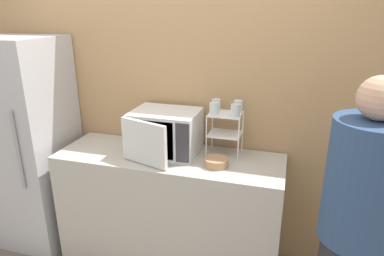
% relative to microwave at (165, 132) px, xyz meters
% --- Properties ---
extents(wall_back, '(8.00, 0.06, 2.60)m').
position_rel_microwave_xyz_m(wall_back, '(0.05, 0.27, 0.20)').
color(wall_back, tan).
rests_on(wall_back, ground_plane).
extents(counter, '(1.72, 0.58, 0.93)m').
position_rel_microwave_xyz_m(counter, '(0.05, -0.05, -0.63)').
color(counter, '#B7B2A8').
rests_on(counter, ground_plane).
extents(microwave, '(0.50, 0.52, 0.33)m').
position_rel_microwave_xyz_m(microwave, '(0.00, 0.00, 0.00)').
color(microwave, silver).
rests_on(microwave, counter).
extents(dish_rack, '(0.25, 0.20, 0.32)m').
position_rel_microwave_xyz_m(dish_rack, '(0.44, 0.10, 0.07)').
color(dish_rack, white).
rests_on(dish_rack, counter).
extents(glass_front_left, '(0.07, 0.07, 0.09)m').
position_rel_microwave_xyz_m(glass_front_left, '(0.37, 0.04, 0.21)').
color(glass_front_left, silver).
rests_on(glass_front_left, dish_rack).
extents(glass_back_right, '(0.07, 0.07, 0.09)m').
position_rel_microwave_xyz_m(glass_back_right, '(0.53, 0.16, 0.21)').
color(glass_back_right, silver).
rests_on(glass_back_right, dish_rack).
extents(glass_front_right, '(0.07, 0.07, 0.09)m').
position_rel_microwave_xyz_m(glass_front_right, '(0.52, 0.04, 0.21)').
color(glass_front_right, silver).
rests_on(glass_front_right, dish_rack).
extents(glass_back_left, '(0.07, 0.07, 0.09)m').
position_rel_microwave_xyz_m(glass_back_left, '(0.36, 0.15, 0.21)').
color(glass_back_left, silver).
rests_on(glass_back_left, dish_rack).
extents(bowl, '(0.17, 0.17, 0.06)m').
position_rel_microwave_xyz_m(bowl, '(0.43, -0.12, -0.14)').
color(bowl, '#AD7F56').
rests_on(bowl, counter).
extents(person, '(0.41, 0.41, 1.68)m').
position_rel_microwave_xyz_m(person, '(1.31, -0.45, -0.17)').
color(person, '#2D2D33').
rests_on(person, ground_plane).
extents(refrigerator, '(0.65, 0.64, 1.78)m').
position_rel_microwave_xyz_m(refrigerator, '(-1.21, -0.07, -0.21)').
color(refrigerator, '#B7B7BC').
rests_on(refrigerator, ground_plane).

